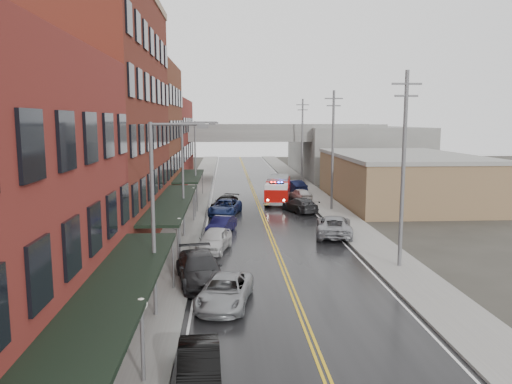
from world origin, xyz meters
name	(u,v)px	position (x,y,z in m)	size (l,w,h in m)	color
road	(265,221)	(0.00, 30.00, 0.01)	(11.00, 160.00, 0.02)	black
sidewalk_left	(184,221)	(-7.30, 30.00, 0.07)	(3.00, 160.00, 0.15)	slate
sidewalk_right	(344,219)	(7.30, 30.00, 0.07)	(3.00, 160.00, 0.15)	slate
curb_left	(202,221)	(-5.65, 30.00, 0.07)	(0.30, 160.00, 0.15)	gray
curb_right	(326,219)	(5.65, 30.00, 0.07)	(0.30, 160.00, 0.15)	gray
brick_building_b	(91,121)	(-13.30, 23.00, 9.00)	(9.00, 20.00, 18.00)	#5A1C17
brick_building_c	(135,135)	(-13.30, 40.50, 7.50)	(9.00, 15.00, 15.00)	#5E2B1C
brick_building_far	(157,142)	(-13.30, 58.00, 6.00)	(9.00, 20.00, 12.00)	maroon
tan_building	(400,180)	(16.00, 40.00, 2.50)	(14.00, 22.00, 5.00)	#876649
right_far_block	(351,150)	(18.00, 70.00, 4.00)	(18.00, 30.00, 8.00)	slate
awning_0	(121,283)	(-7.49, 4.00, 2.99)	(2.60, 16.00, 3.09)	black
awning_1	(173,202)	(-7.49, 23.00, 2.99)	(2.60, 18.00, 3.09)	black
awning_2	(190,176)	(-7.49, 40.50, 2.99)	(2.60, 13.00, 3.09)	black
globe_lamp_0	(142,321)	(-6.40, 2.00, 2.31)	(0.44, 0.44, 3.12)	#59595B
globe_lamp_1	(179,231)	(-6.40, 16.00, 2.31)	(0.44, 0.44, 3.12)	#59595B
globe_lamp_2	(194,197)	(-6.40, 30.00, 2.31)	(0.44, 0.44, 3.12)	#59595B
street_lamp_0	(158,207)	(-6.55, 8.00, 5.19)	(2.64, 0.22, 9.00)	#59595B
street_lamp_1	(186,171)	(-6.55, 24.00, 5.19)	(2.64, 0.22, 9.00)	#59595B
street_lamp_2	(198,156)	(-6.55, 40.00, 5.19)	(2.64, 0.22, 9.00)	#59595B
utility_pole_0	(403,167)	(7.20, 15.00, 6.31)	(1.80, 0.24, 12.00)	#59595B
utility_pole_1	(333,148)	(7.20, 35.00, 6.31)	(1.80, 0.24, 12.00)	#59595B
utility_pole_2	(302,140)	(7.20, 55.00, 6.31)	(1.80, 0.24, 12.00)	#59595B
overpass	(248,141)	(0.00, 62.00, 5.99)	(40.00, 10.00, 7.50)	slate
fire_truck	(278,189)	(2.23, 39.91, 1.54)	(4.08, 8.07, 2.84)	#9E0B07
parked_car_left_1	(199,367)	(-4.47, 1.78, 0.68)	(1.45, 4.15, 1.37)	black
parked_car_left_2	(225,291)	(-3.60, 9.37, 0.71)	(2.34, 5.08, 1.41)	gray
parked_car_left_3	(200,269)	(-5.00, 12.78, 0.84)	(2.34, 5.76, 1.67)	#232426
parked_car_left_4	(214,240)	(-4.35, 19.74, 0.79)	(1.87, 4.65, 1.59)	#BBBBBB
parked_car_left_5	(221,225)	(-3.89, 25.29, 0.67)	(1.42, 4.08, 1.34)	#0F0E33
parked_car_left_6	(225,207)	(-3.60, 33.20, 0.75)	(2.48, 5.38, 1.49)	#14214E
parked_car_left_7	(225,202)	(-3.60, 36.49, 0.67)	(1.87, 4.60, 1.34)	black
parked_car_right_0	(334,226)	(5.00, 23.80, 0.82)	(2.71, 5.88, 1.63)	gray
parked_car_right_1	(300,205)	(3.85, 34.20, 0.72)	(2.02, 4.97, 1.44)	#232325
parked_car_right_2	(300,194)	(5.00, 41.80, 0.67)	(1.59, 3.96, 1.35)	silver
parked_car_right_3	(293,186)	(5.00, 47.80, 0.80)	(1.69, 4.85, 1.60)	#0E1434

